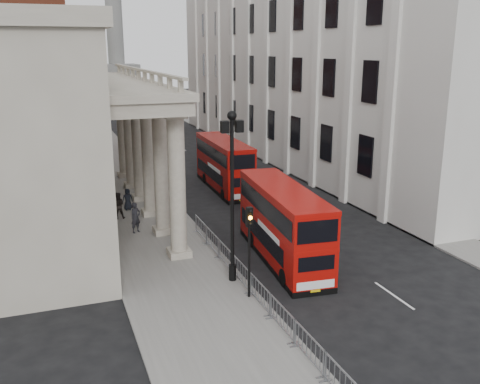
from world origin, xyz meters
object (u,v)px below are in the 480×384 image
Objects in this scene: bus_far at (224,163)px; lamp_post_north at (128,112)px; pedestrian_c at (128,199)px; lamp_post_mid at (161,135)px; monument_column at (114,22)px; lamp_post_south at (232,186)px; pedestrian_b at (118,206)px; pedestrian_a at (136,218)px; bus_near at (283,222)px; traffic_light at (249,236)px.

lamp_post_north is at bearing 111.82° from bus_far.
lamp_post_mid is at bearing 43.95° from pedestrian_c.
lamp_post_mid is 16.00m from lamp_post_north.
monument_column is 6.51× the size of lamp_post_mid.
lamp_post_south reaches higher than bus_far.
lamp_post_mid reaches higher than pedestrian_b.
pedestrian_a is (-9.87, -79.31, -14.90)m from monument_column.
lamp_post_south is at bearing -94.29° from monument_column.
pedestrian_a reaches higher than pedestrian_c.
lamp_post_mid is 1.00× the size of lamp_post_north.
lamp_post_mid is 4.33× the size of pedestrian_a.
lamp_post_mid reaches higher than pedestrian_a.
lamp_post_north is 4.33× the size of pedestrian_a.
pedestrian_a is at bearing -97.10° from monument_column.
pedestrian_c is (-3.01, -18.31, -4.02)m from lamp_post_north.
monument_column is at bearing -93.10° from pedestrian_b.
lamp_post_south is at bearing -105.57° from bus_far.
pedestrian_b is (-9.31, -5.46, -1.08)m from bus_far.
pedestrian_a is at bearing 140.09° from bus_near.
lamp_post_north is at bearing 90.00° from lamp_post_mid.
bus_far is 9.22m from pedestrian_c.
traffic_light is 2.37× the size of pedestrian_b.
monument_column reaches higher than lamp_post_mid.
lamp_post_south is (-6.60, -88.00, -11.07)m from monument_column.
lamp_post_south is 1.93× the size of traffic_light.
traffic_light is at bearing -102.91° from pedestrian_a.
lamp_post_mid is 8.88m from pedestrian_a.
lamp_post_north is at bearing 87.11° from pedestrian_c.
traffic_light is at bearing -94.13° from monument_column.
monument_column is 81.30m from pedestrian_a.
pedestrian_a is 5.01m from pedestrian_c.
bus_near is (3.53, -30.17, -2.79)m from lamp_post_north.
monument_column reaches higher than lamp_post_north.
lamp_post_south reaches higher than pedestrian_b.
monument_column is at bearing 89.07° from pedestrian_c.
lamp_post_south is 10.05m from pedestrian_a.
traffic_light is at bearing -72.38° from pedestrian_c.
pedestrian_c is at bearing -111.95° from pedestrian_b.
bus_far is 5.19× the size of pedestrian_b.
lamp_post_mid is at bearing 109.31° from bus_near.
lamp_post_north is at bearing 102.01° from bus_near.
monument_column is at bearing 90.69° from bus_far.
bus_near is 12.54m from pedestrian_b.
bus_far is at bearing 72.75° from lamp_post_south.
lamp_post_south is 0.87× the size of bus_near.
lamp_post_north is (-6.60, -56.00, -11.07)m from monument_column.
pedestrian_b is (-3.93, -20.14, -3.88)m from lamp_post_north.
monument_column reaches higher than lamp_post_south.
traffic_light is (0.10, -34.02, -1.80)m from lamp_post_north.
pedestrian_a is (-3.27, -7.31, -3.83)m from lamp_post_mid.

